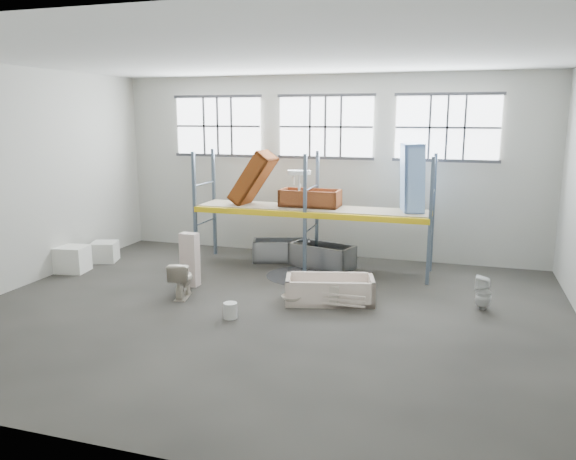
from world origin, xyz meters
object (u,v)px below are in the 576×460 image
at_px(steel_tub_right, 322,256).
at_px(rust_tub_flat, 310,198).
at_px(steel_tub_left, 282,250).
at_px(carton_near, 72,259).
at_px(cistern_tall, 190,260).
at_px(bucket, 230,310).
at_px(bathtub_beige, 330,290).
at_px(toilet_beige, 182,279).
at_px(blue_tub_upright, 412,179).
at_px(toilet_white, 483,293).

xyz_separation_m(steel_tub_right, rust_tub_flat, (-0.33, -0.03, 1.52)).
distance_m(steel_tub_left, carton_near, 5.44).
bearing_deg(cistern_tall, carton_near, 179.55).
relative_size(bucket, carton_near, 0.41).
height_order(rust_tub_flat, carton_near, rust_tub_flat).
height_order(steel_tub_right, rust_tub_flat, rust_tub_flat).
height_order(cistern_tall, bucket, cistern_tall).
bearing_deg(carton_near, bucket, -19.93).
bearing_deg(bathtub_beige, toilet_beige, 177.10).
xyz_separation_m(cistern_tall, rust_tub_flat, (2.21, 2.49, 1.19)).
xyz_separation_m(blue_tub_upright, bucket, (-3.03, -4.24, -2.24)).
bearing_deg(toilet_beige, steel_tub_right, -137.55).
xyz_separation_m(bathtub_beige, bucket, (-1.64, -1.54, -0.12)).
distance_m(steel_tub_right, blue_tub_upright, 3.05).
height_order(bathtub_beige, bucket, bathtub_beige).
height_order(toilet_white, bucket, toilet_white).
bearing_deg(bucket, toilet_beige, 149.93).
bearing_deg(carton_near, toilet_beige, -15.26).
bearing_deg(rust_tub_flat, carton_near, -157.71).
xyz_separation_m(toilet_beige, blue_tub_upright, (4.55, 3.36, 1.99)).
bearing_deg(bathtub_beige, toilet_white, -6.06).
relative_size(toilet_white, blue_tub_upright, 0.42).
relative_size(toilet_beige, steel_tub_right, 0.49).
xyz_separation_m(cistern_tall, carton_near, (-3.43, 0.17, -0.30)).
relative_size(cistern_tall, steel_tub_right, 0.76).
height_order(toilet_beige, steel_tub_right, toilet_beige).
bearing_deg(cistern_tall, blue_tub_upright, 30.50).
bearing_deg(bucket, blue_tub_upright, 54.41).
height_order(bathtub_beige, blue_tub_upright, blue_tub_upright).
distance_m(toilet_beige, carton_near, 3.79).
bearing_deg(rust_tub_flat, bucket, -96.51).
bearing_deg(cistern_tall, steel_tub_left, 67.52).
height_order(steel_tub_left, rust_tub_flat, rust_tub_flat).
bearing_deg(bathtub_beige, blue_tub_upright, 47.92).
xyz_separation_m(toilet_white, steel_tub_right, (-3.94, 2.21, -0.05)).
relative_size(cistern_tall, carton_near, 1.64).
xyz_separation_m(toilet_white, blue_tub_upright, (-1.71, 2.23, 2.04)).
distance_m(blue_tub_upright, bucket, 5.67).
xyz_separation_m(toilet_white, rust_tub_flat, (-4.27, 2.17, 1.47)).
bearing_deg(bathtub_beige, rust_tub_flat, 98.90).
bearing_deg(bucket, bathtub_beige, 43.20).
height_order(toilet_beige, carton_near, toilet_beige).
xyz_separation_m(blue_tub_upright, carton_near, (-8.20, -2.37, -2.07)).
xyz_separation_m(rust_tub_flat, bucket, (-0.48, -4.19, -1.66)).
xyz_separation_m(bucket, carton_near, (-5.16, 1.87, 0.17)).
relative_size(blue_tub_upright, carton_near, 2.22).
distance_m(bathtub_beige, cistern_tall, 3.39).
bearing_deg(rust_tub_flat, toilet_beige, -121.04).
distance_m(blue_tub_upright, carton_near, 8.78).
distance_m(cistern_tall, carton_near, 3.45).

